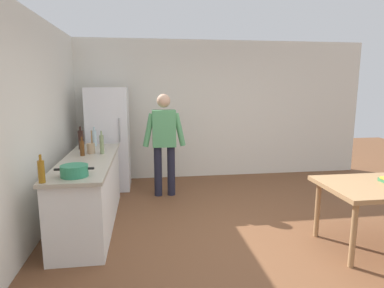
# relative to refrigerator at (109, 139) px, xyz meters

# --- Properties ---
(ground_plane) EXTENTS (14.00, 14.00, 0.00)m
(ground_plane) POSITION_rel_refrigerator_xyz_m (1.90, -2.40, -0.90)
(ground_plane) COLOR brown
(wall_back) EXTENTS (6.40, 0.12, 2.70)m
(wall_back) POSITION_rel_refrigerator_xyz_m (1.90, 0.60, 0.45)
(wall_back) COLOR silver
(wall_back) RESTS_ON ground_plane
(wall_left) EXTENTS (0.12, 5.60, 2.70)m
(wall_left) POSITION_rel_refrigerator_xyz_m (-0.70, -2.20, 0.45)
(wall_left) COLOR silver
(wall_left) RESTS_ON ground_plane
(kitchen_counter) EXTENTS (0.64, 2.20, 0.90)m
(kitchen_counter) POSITION_rel_refrigerator_xyz_m (-0.10, -1.60, -0.45)
(kitchen_counter) COLOR white
(kitchen_counter) RESTS_ON ground_plane
(refrigerator) EXTENTS (0.70, 0.67, 1.80)m
(refrigerator) POSITION_rel_refrigerator_xyz_m (0.00, 0.00, 0.00)
(refrigerator) COLOR white
(refrigerator) RESTS_ON ground_plane
(person) EXTENTS (0.70, 0.22, 1.70)m
(person) POSITION_rel_refrigerator_xyz_m (0.95, -0.55, 0.08)
(person) COLOR #1E1E2D
(person) RESTS_ON ground_plane
(cooking_pot) EXTENTS (0.40, 0.28, 0.12)m
(cooking_pot) POSITION_rel_refrigerator_xyz_m (-0.09, -2.44, 0.06)
(cooking_pot) COLOR #2D845B
(cooking_pot) RESTS_ON kitchen_counter
(utensil_jar) EXTENTS (0.11, 0.11, 0.32)m
(utensil_jar) POSITION_rel_refrigerator_xyz_m (-0.11, -1.24, 0.08)
(utensil_jar) COLOR tan
(utensil_jar) RESTS_ON kitchen_counter
(bottle_oil_amber) EXTENTS (0.06, 0.06, 0.28)m
(bottle_oil_amber) POSITION_rel_refrigerator_xyz_m (-0.36, -2.62, 0.12)
(bottle_oil_amber) COLOR #996619
(bottle_oil_amber) RESTS_ON kitchen_counter
(bottle_water_clear) EXTENTS (0.07, 0.07, 0.30)m
(bottle_water_clear) POSITION_rel_refrigerator_xyz_m (-0.14, -0.67, 0.13)
(bottle_water_clear) COLOR silver
(bottle_water_clear) RESTS_ON kitchen_counter
(bottle_wine_dark) EXTENTS (0.08, 0.08, 0.34)m
(bottle_wine_dark) POSITION_rel_refrigerator_xyz_m (-0.30, -0.93, 0.15)
(bottle_wine_dark) COLOR black
(bottle_wine_dark) RESTS_ON kitchen_counter
(bottle_beer_brown) EXTENTS (0.06, 0.06, 0.26)m
(bottle_beer_brown) POSITION_rel_refrigerator_xyz_m (-0.20, -1.39, 0.11)
(bottle_beer_brown) COLOR #5B3314
(bottle_beer_brown) RESTS_ON kitchen_counter
(bottle_vinegar_tall) EXTENTS (0.06, 0.06, 0.32)m
(bottle_vinegar_tall) POSITION_rel_refrigerator_xyz_m (0.05, -1.30, 0.14)
(bottle_vinegar_tall) COLOR gray
(bottle_vinegar_tall) RESTS_ON kitchen_counter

